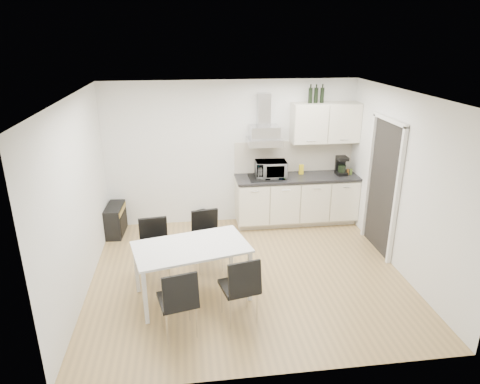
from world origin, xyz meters
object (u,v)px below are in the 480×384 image
at_px(chair_far_left, 155,251).
at_px(chair_near_right, 239,287).
at_px(floor_speaker, 202,217).
at_px(kitchenette, 298,180).
at_px(chair_far_right, 208,242).
at_px(chair_near_left, 178,301).
at_px(guitar_amp, 116,220).
at_px(dining_table, 191,251).

distance_m(chair_far_left, chair_near_right, 1.51).
bearing_deg(floor_speaker, chair_near_right, -107.44).
bearing_deg(kitchenette, floor_speaker, 174.64).
xyz_separation_m(kitchenette, chair_far_right, (-1.75, -1.47, -0.39)).
distance_m(kitchenette, chair_near_left, 3.66).
relative_size(chair_far_left, chair_far_right, 1.00).
bearing_deg(chair_near_right, guitar_amp, 112.34).
distance_m(chair_far_left, guitar_amp, 1.77).
bearing_deg(kitchenette, chair_far_right, -139.86).
distance_m(chair_far_right, guitar_amp, 2.08).
height_order(chair_far_left, chair_near_right, same).
bearing_deg(floor_speaker, chair_near_left, -121.44).
bearing_deg(chair_near_left, guitar_amp, 98.23).
height_order(chair_near_left, floor_speaker, chair_near_left).
xyz_separation_m(chair_far_left, chair_far_right, (0.76, 0.19, 0.00)).
distance_m(chair_far_right, chair_near_right, 1.30).
height_order(chair_far_right, guitar_amp, chair_far_right).
bearing_deg(floor_speaker, guitar_amp, 165.64).
xyz_separation_m(chair_far_right, floor_speaker, (-0.01, 1.64, -0.31)).
bearing_deg(guitar_amp, chair_far_right, -38.31).
relative_size(chair_near_left, guitar_amp, 1.35).
distance_m(kitchenette, chair_near_right, 3.12).
relative_size(dining_table, chair_near_right, 1.83).
height_order(chair_far_left, floor_speaker, chair_far_left).
height_order(dining_table, guitar_amp, dining_table).
bearing_deg(guitar_amp, dining_table, -54.72).
xyz_separation_m(chair_far_left, guitar_amp, (-0.78, 1.58, -0.17)).
bearing_deg(chair_near_right, chair_far_right, 91.00).
xyz_separation_m(chair_near_left, chair_near_right, (0.74, 0.18, 0.00)).
bearing_deg(chair_far_left, dining_table, 128.04).
height_order(dining_table, floor_speaker, dining_table).
relative_size(chair_far_left, floor_speaker, 3.45).
bearing_deg(chair_far_right, chair_far_left, 4.79).
relative_size(kitchenette, guitar_amp, 3.88).
bearing_deg(guitar_amp, chair_near_right, -51.49).
relative_size(dining_table, chair_far_left, 1.83).
height_order(kitchenette, chair_near_right, kitchenette).
xyz_separation_m(chair_far_right, guitar_amp, (-1.54, 1.39, -0.17)).
bearing_deg(chair_near_left, chair_far_left, 91.45).
distance_m(kitchenette, guitar_amp, 3.34).
distance_m(dining_table, chair_near_left, 0.80).
bearing_deg(chair_near_left, dining_table, 63.06).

